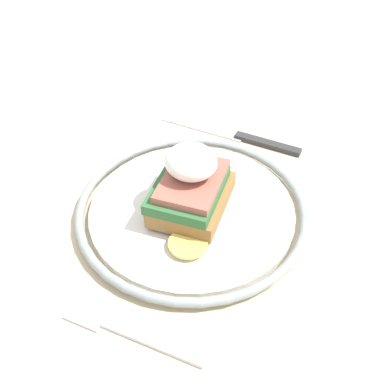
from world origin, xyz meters
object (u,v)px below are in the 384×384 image
plate (192,210)px  fork (126,331)px  knife (240,137)px  sandwich (191,185)px

plate → fork: size_ratio=1.88×
fork → knife: knife is taller
sandwich → fork: bearing=177.5°
fork → plate: bearing=-3.0°
sandwich → plate: bearing=-81.8°
sandwich → knife: size_ratio=0.62×
knife → plate: bearing=174.4°
sandwich → knife: sandwich is taller
plate → sandwich: (-0.00, 0.00, 0.04)m
sandwich → fork: 0.17m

